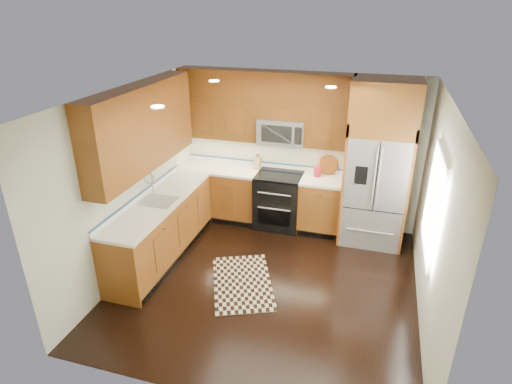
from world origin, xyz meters
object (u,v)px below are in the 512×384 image
(range, at_px, (279,201))
(refrigerator, at_px, (378,165))
(utensil_crock, at_px, (318,170))
(knife_block, at_px, (258,162))
(rug, at_px, (242,282))

(range, height_order, refrigerator, refrigerator)
(utensil_crock, bearing_deg, refrigerator, -10.18)
(range, xyz_separation_m, utensil_crock, (0.61, 0.13, 0.59))
(knife_block, bearing_deg, range, -25.84)
(range, xyz_separation_m, refrigerator, (1.55, -0.04, 0.83))
(rug, bearing_deg, utensil_crock, 47.01)
(range, relative_size, rug, 0.72)
(knife_block, bearing_deg, refrigerator, -7.19)
(range, height_order, knife_block, knife_block)
(knife_block, bearing_deg, utensil_crock, -4.50)
(range, distance_m, utensil_crock, 0.86)
(knife_block, height_order, utensil_crock, utensil_crock)
(range, height_order, rug, range)
(knife_block, distance_m, utensil_crock, 1.06)
(range, height_order, utensil_crock, utensil_crock)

